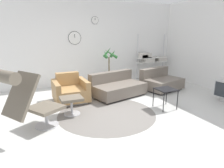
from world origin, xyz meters
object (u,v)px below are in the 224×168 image
at_px(potted_plant, 109,71).
at_px(shelf_unit, 151,58).
at_px(armchair_red, 70,91).
at_px(couch_second, 161,82).
at_px(side_table, 166,91).
at_px(couch_low, 117,87).
at_px(lounge_chair, 26,96).
at_px(ottoman, 71,102).

height_order(potted_plant, shelf_unit, shelf_unit).
relative_size(armchair_red, potted_plant, 0.67).
distance_m(couch_second, side_table, 1.65).
height_order(armchair_red, side_table, armchair_red).
bearing_deg(shelf_unit, armchair_red, -157.60).
height_order(couch_second, side_table, couch_second).
bearing_deg(potted_plant, side_table, -80.27).
xyz_separation_m(couch_low, couch_second, (1.52, 0.04, 0.00)).
bearing_deg(lounge_chair, side_table, 58.21).
distance_m(ottoman, couch_second, 3.12).
bearing_deg(couch_low, ottoman, 14.58).
height_order(armchair_red, couch_second, armchair_red).
height_order(ottoman, couch_low, couch_low).
distance_m(lounge_chair, side_table, 2.98).
bearing_deg(ottoman, shelf_unit, 32.63).
height_order(couch_second, potted_plant, potted_plant).
bearing_deg(ottoman, couch_low, 29.05).
distance_m(ottoman, armchair_red, 0.90).
relative_size(lounge_chair, ottoman, 2.52).
xyz_separation_m(armchair_red, couch_second, (2.83, -0.02, -0.03)).
relative_size(couch_low, couch_second, 1.21).
relative_size(ottoman, couch_second, 0.35).
bearing_deg(couch_second, side_table, 42.10).
distance_m(armchair_red, couch_low, 1.31).
xyz_separation_m(lounge_chair, couch_low, (2.34, 1.38, -0.45)).
relative_size(ottoman, side_table, 0.99).
height_order(couch_low, couch_second, same).
bearing_deg(armchair_red, side_table, 143.93).
bearing_deg(couch_second, lounge_chair, 5.65).
height_order(lounge_chair, potted_plant, potted_plant).
bearing_deg(side_table, couch_low, 114.98).
height_order(armchair_red, potted_plant, potted_plant).
relative_size(couch_low, shelf_unit, 0.96).
bearing_deg(lounge_chair, couch_second, 77.43).
bearing_deg(potted_plant, shelf_unit, 11.79).
distance_m(ottoman, side_table, 2.16).
bearing_deg(lounge_chair, potted_plant, 101.10).
xyz_separation_m(couch_second, potted_plant, (-1.32, 1.03, 0.28)).
xyz_separation_m(ottoman, armchair_red, (0.16, 0.88, -0.02)).
bearing_deg(armchair_red, lounge_chair, 54.01).
distance_m(couch_low, couch_second, 1.53).
relative_size(lounge_chair, shelf_unit, 0.70).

